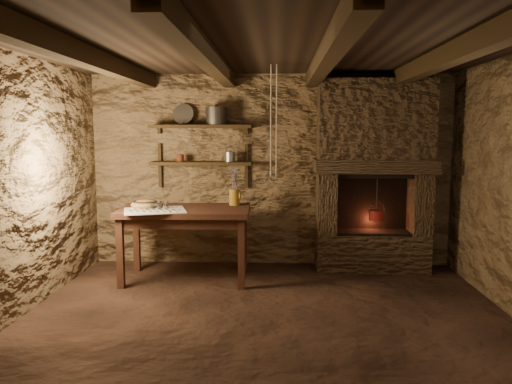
{
  "coord_description": "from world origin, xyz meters",
  "views": [
    {
      "loc": [
        0.1,
        -4.29,
        1.7
      ],
      "look_at": [
        -0.13,
        0.9,
        1.06
      ],
      "focal_mm": 35.0,
      "sensor_mm": 36.0,
      "label": 1
    }
  ],
  "objects_px": {
    "stoneware_jug": "(235,189)",
    "red_pot": "(376,214)",
    "work_table": "(186,241)",
    "wooden_bowl": "(145,204)",
    "iron_stockpot": "(217,117)"
  },
  "relations": [
    {
      "from": "wooden_bowl",
      "to": "iron_stockpot",
      "type": "relative_size",
      "value": 1.2
    },
    {
      "from": "work_table",
      "to": "red_pot",
      "type": "distance_m",
      "value": 2.3
    },
    {
      "from": "work_table",
      "to": "wooden_bowl",
      "type": "distance_m",
      "value": 0.62
    },
    {
      "from": "wooden_bowl",
      "to": "red_pot",
      "type": "relative_size",
      "value": 0.58
    },
    {
      "from": "stoneware_jug",
      "to": "iron_stockpot",
      "type": "distance_m",
      "value": 0.95
    },
    {
      "from": "work_table",
      "to": "wooden_bowl",
      "type": "xyz_separation_m",
      "value": [
        -0.46,
        0.01,
        0.42
      ]
    },
    {
      "from": "stoneware_jug",
      "to": "iron_stockpot",
      "type": "relative_size",
      "value": 1.69
    },
    {
      "from": "iron_stockpot",
      "to": "red_pot",
      "type": "xyz_separation_m",
      "value": [
        1.94,
        -0.12,
        -1.17
      ]
    },
    {
      "from": "wooden_bowl",
      "to": "iron_stockpot",
      "type": "bearing_deg",
      "value": 37.79
    },
    {
      "from": "stoneware_jug",
      "to": "red_pot",
      "type": "xyz_separation_m",
      "value": [
        1.7,
        0.22,
        -0.32
      ]
    },
    {
      "from": "red_pot",
      "to": "stoneware_jug",
      "type": "bearing_deg",
      "value": -172.66
    },
    {
      "from": "iron_stockpot",
      "to": "work_table",
      "type": "bearing_deg",
      "value": -116.52
    },
    {
      "from": "stoneware_jug",
      "to": "wooden_bowl",
      "type": "distance_m",
      "value": 1.05
    },
    {
      "from": "work_table",
      "to": "stoneware_jug",
      "type": "relative_size",
      "value": 3.37
    },
    {
      "from": "work_table",
      "to": "iron_stockpot",
      "type": "distance_m",
      "value": 1.57
    }
  ]
}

